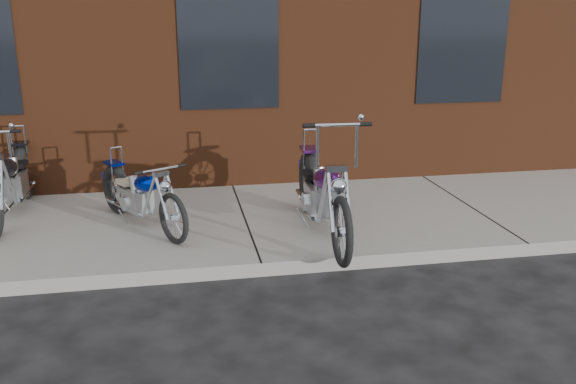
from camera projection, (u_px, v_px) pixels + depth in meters
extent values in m
plane|color=black|center=(262.00, 277.00, 6.26)|extent=(120.00, 120.00, 0.00)
cube|color=#A09A8F|center=(245.00, 223.00, 7.66)|extent=(22.00, 3.00, 0.15)
torus|color=black|center=(312.00, 186.00, 7.56)|extent=(0.18, 0.81, 0.80)
torus|color=black|center=(346.00, 237.00, 5.91)|extent=(0.10, 0.73, 0.73)
cube|color=#959799|center=(324.00, 203.00, 6.89)|extent=(0.33, 0.46, 0.33)
ellipsoid|color=#5D1D78|center=(330.00, 183.00, 6.50)|extent=(0.31, 0.62, 0.34)
cube|color=black|center=(319.00, 178.00, 7.10)|extent=(0.28, 0.32, 0.07)
cylinder|color=silver|center=(343.00, 205.00, 5.96)|extent=(0.06, 0.33, 0.60)
cylinder|color=silver|center=(342.00, 127.00, 5.89)|extent=(0.61, 0.05, 0.03)
cylinder|color=silver|center=(314.00, 154.00, 7.36)|extent=(0.03, 0.03, 0.54)
cylinder|color=silver|center=(330.00, 209.00, 7.18)|extent=(0.09, 1.01, 0.05)
torus|color=black|center=(121.00, 191.00, 7.60)|extent=(0.43, 0.62, 0.64)
torus|color=black|center=(180.00, 222.00, 6.59)|extent=(0.34, 0.53, 0.58)
cube|color=#959799|center=(143.00, 202.00, 7.19)|extent=(0.39, 0.43, 0.27)
ellipsoid|color=#001BB1|center=(152.00, 186.00, 6.93)|extent=(0.45, 0.54, 0.27)
cube|color=tan|center=(133.00, 184.00, 7.31)|extent=(0.31, 0.32, 0.05)
cylinder|color=silver|center=(173.00, 199.00, 6.61)|extent=(0.16, 0.24, 0.48)
cylinder|color=silver|center=(167.00, 171.00, 6.61)|extent=(0.44, 0.27, 0.03)
cylinder|color=silver|center=(122.00, 166.00, 7.46)|extent=(0.03, 0.03, 0.43)
cylinder|color=silver|center=(144.00, 206.00, 7.43)|extent=(0.44, 0.72, 0.04)
torus|color=black|center=(22.00, 174.00, 8.20)|extent=(0.16, 0.75, 0.75)
cube|color=#959799|center=(10.00, 188.00, 7.57)|extent=(0.30, 0.42, 0.31)
ellipsoid|color=black|center=(1.00, 170.00, 7.21)|extent=(0.28, 0.58, 0.32)
cube|color=black|center=(13.00, 167.00, 7.77)|extent=(0.25, 0.30, 0.06)
cylinder|color=silver|center=(17.00, 147.00, 8.01)|extent=(0.02, 0.02, 0.50)
cylinder|color=silver|center=(26.00, 193.00, 7.85)|extent=(0.06, 0.94, 0.05)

